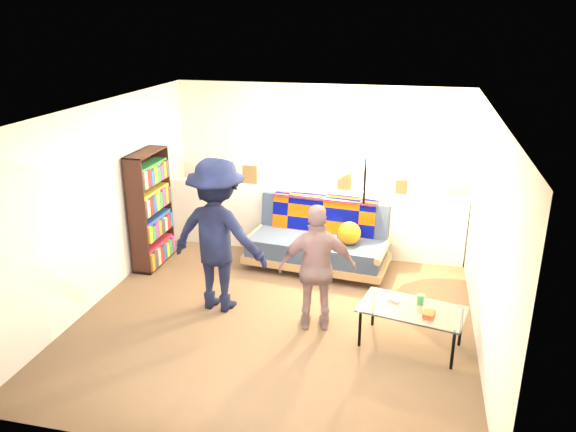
{
  "coord_description": "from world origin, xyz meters",
  "views": [
    {
      "loc": [
        1.46,
        -5.86,
        3.36
      ],
      "look_at": [
        0.0,
        0.4,
        1.05
      ],
      "focal_mm": 35.0,
      "sensor_mm": 36.0,
      "label": 1
    }
  ],
  "objects_px": {
    "coffee_table": "(413,311)",
    "floor_lamp": "(366,187)",
    "futon_sofa": "(320,241)",
    "bookshelf": "(151,213)",
    "person_left": "(218,236)",
    "person_right": "(318,268)"
  },
  "relations": [
    {
      "from": "futon_sofa",
      "to": "floor_lamp",
      "type": "height_order",
      "value": "floor_lamp"
    },
    {
      "from": "coffee_table",
      "to": "futon_sofa",
      "type": "bearing_deg",
      "value": 126.48
    },
    {
      "from": "futon_sofa",
      "to": "person_right",
      "type": "height_order",
      "value": "person_right"
    },
    {
      "from": "floor_lamp",
      "to": "coffee_table",
      "type": "bearing_deg",
      "value": -69.8
    },
    {
      "from": "futon_sofa",
      "to": "bookshelf",
      "type": "height_order",
      "value": "bookshelf"
    },
    {
      "from": "coffee_table",
      "to": "person_right",
      "type": "xyz_separation_m",
      "value": [
        -1.05,
        0.15,
        0.31
      ]
    },
    {
      "from": "futon_sofa",
      "to": "floor_lamp",
      "type": "distance_m",
      "value": 0.98
    },
    {
      "from": "floor_lamp",
      "to": "person_left",
      "type": "relative_size",
      "value": 0.88
    },
    {
      "from": "bookshelf",
      "to": "coffee_table",
      "type": "relative_size",
      "value": 1.38
    },
    {
      "from": "futon_sofa",
      "to": "bookshelf",
      "type": "relative_size",
      "value": 1.25
    },
    {
      "from": "person_left",
      "to": "coffee_table",
      "type": "bearing_deg",
      "value": 178.91
    },
    {
      "from": "floor_lamp",
      "to": "person_right",
      "type": "height_order",
      "value": "floor_lamp"
    },
    {
      "from": "bookshelf",
      "to": "floor_lamp",
      "type": "bearing_deg",
      "value": 11.42
    },
    {
      "from": "coffee_table",
      "to": "person_right",
      "type": "distance_m",
      "value": 1.11
    },
    {
      "from": "futon_sofa",
      "to": "floor_lamp",
      "type": "xyz_separation_m",
      "value": [
        0.59,
        0.18,
        0.77
      ]
    },
    {
      "from": "coffee_table",
      "to": "floor_lamp",
      "type": "bearing_deg",
      "value": 110.2
    },
    {
      "from": "bookshelf",
      "to": "floor_lamp",
      "type": "xyz_separation_m",
      "value": [
        2.92,
        0.59,
        0.4
      ]
    },
    {
      "from": "person_left",
      "to": "person_right",
      "type": "distance_m",
      "value": 1.26
    },
    {
      "from": "coffee_table",
      "to": "floor_lamp",
      "type": "xyz_separation_m",
      "value": [
        -0.72,
        1.95,
        0.73
      ]
    },
    {
      "from": "bookshelf",
      "to": "person_left",
      "type": "distance_m",
      "value": 1.69
    },
    {
      "from": "futon_sofa",
      "to": "person_right",
      "type": "relative_size",
      "value": 1.39
    },
    {
      "from": "futon_sofa",
      "to": "coffee_table",
      "type": "relative_size",
      "value": 1.73
    }
  ]
}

